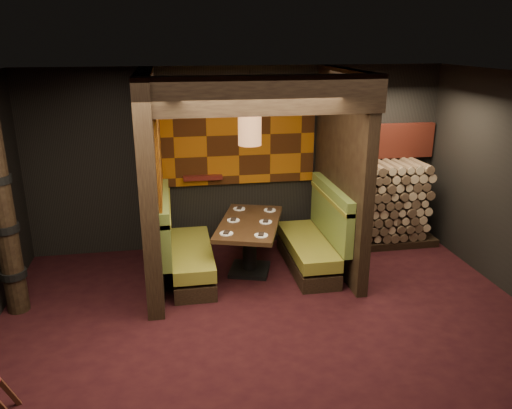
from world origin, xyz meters
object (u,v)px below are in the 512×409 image
object	(u,v)px
booth_bench_right	(314,242)
pendant_lamp	(250,128)
dining_table	(250,237)
firewood_stack	(383,204)
totem_column	(4,221)
booth_bench_left	(184,251)

from	to	relation	value
booth_bench_right	pendant_lamp	distance (m)	1.96
dining_table	firewood_stack	xyz separation A→B (m)	(2.31, 0.68, 0.14)
booth_bench_right	firewood_stack	bearing A→B (deg)	27.35
totem_column	booth_bench_right	bearing A→B (deg)	7.86
booth_bench_left	dining_table	distance (m)	0.94
firewood_stack	booth_bench_left	bearing A→B (deg)	-167.83
dining_table	firewood_stack	bearing A→B (deg)	16.48
pendant_lamp	firewood_stack	world-z (taller)	pendant_lamp
booth_bench_right	dining_table	size ratio (longest dim) A/B	0.97
dining_table	firewood_stack	distance (m)	2.42
firewood_stack	booth_bench_right	bearing A→B (deg)	-152.65
booth_bench_left	booth_bench_right	bearing A→B (deg)	0.00
dining_table	pendant_lamp	bearing A→B (deg)	-90.00
booth_bench_right	totem_column	xyz separation A→B (m)	(-3.98, -0.55, 0.79)
booth_bench_left	dining_table	size ratio (longest dim) A/B	0.97
booth_bench_right	dining_table	world-z (taller)	booth_bench_right
booth_bench_left	firewood_stack	bearing A→B (deg)	12.17
booth_bench_left	dining_table	world-z (taller)	booth_bench_left
booth_bench_left	booth_bench_right	size ratio (longest dim) A/B	1.00
booth_bench_right	totem_column	bearing A→B (deg)	-172.14
booth_bench_right	firewood_stack	xyz separation A→B (m)	(1.35, 0.70, 0.28)
pendant_lamp	firewood_stack	xyz separation A→B (m)	(2.31, 0.73, -1.43)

